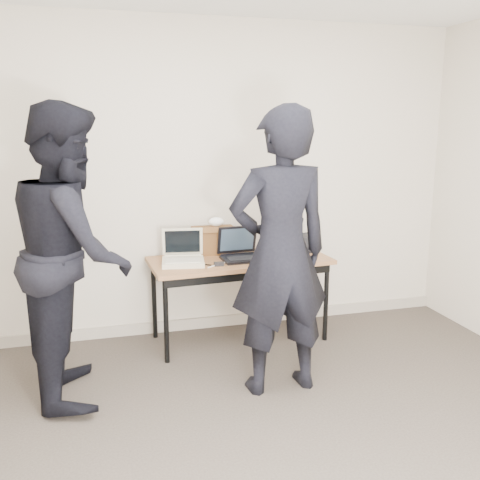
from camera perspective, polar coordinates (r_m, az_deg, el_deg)
name	(u,v)px	position (r m, az deg, el deg)	size (l,w,h in m)	color
room	(308,229)	(2.54, 7.30, 1.12)	(4.60, 4.60, 2.80)	#3E362F
desk	(240,266)	(4.51, 0.00, -2.75)	(1.54, 0.74, 0.72)	brown
laptop_beige	(183,257)	(4.37, -6.10, -1.79)	(0.38, 0.37, 0.27)	beige
laptop_center	(241,252)	(4.50, 0.09, -1.25)	(0.36, 0.35, 0.26)	black
laptop_right	(290,243)	(4.82, 5.36, -0.35)	(0.42, 0.41, 0.27)	black
leather_satchel	(213,240)	(4.64, -2.89, 0.04)	(0.36, 0.18, 0.25)	brown
tissue	(216,222)	(4.62, -2.56, 1.97)	(0.13, 0.10, 0.08)	white
equipment_box	(302,242)	(4.86, 6.59, -0.23)	(0.22, 0.19, 0.13)	black
power_brick	(219,264)	(4.29, -2.27, -2.57)	(0.08, 0.05, 0.03)	black
cables	(245,258)	(4.52, 0.54, -1.91)	(1.14, 0.50, 0.01)	silver
person_typist	(280,253)	(3.61, 4.28, -1.41)	(0.72, 0.47, 1.96)	black
person_observer	(73,253)	(3.75, -17.40, -1.29)	(0.96, 0.75, 1.98)	black
baseboard	(212,322)	(4.98, -3.05, -8.70)	(4.50, 0.03, 0.10)	#A19685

